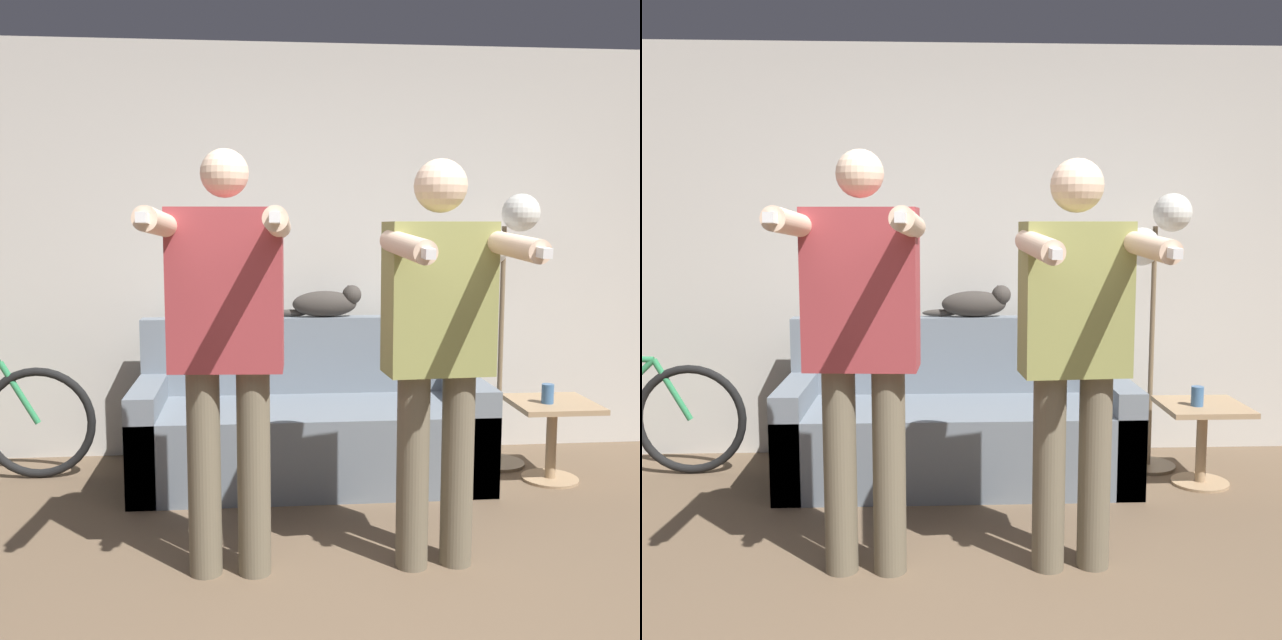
# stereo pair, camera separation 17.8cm
# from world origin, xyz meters

# --- Properties ---
(wall_back) EXTENTS (10.00, 0.05, 2.60)m
(wall_back) POSITION_xyz_m (0.00, 2.71, 1.30)
(wall_back) COLOR beige
(wall_back) RESTS_ON ground_plane
(couch) EXTENTS (2.00, 0.82, 0.92)m
(couch) POSITION_xyz_m (-0.07, 2.15, 0.30)
(couch) COLOR slate
(couch) RESTS_ON ground_plane
(person_left) EXTENTS (0.56, 0.70, 1.78)m
(person_left) POSITION_xyz_m (-0.51, 0.94, 1.04)
(person_left) COLOR #6B604C
(person_left) RESTS_ON ground_plane
(person_right) EXTENTS (0.54, 0.70, 1.75)m
(person_right) POSITION_xyz_m (0.38, 0.94, 1.02)
(person_right) COLOR #6B604C
(person_right) RESTS_ON ground_plane
(cat) EXTENTS (0.55, 0.14, 0.20)m
(cat) POSITION_xyz_m (0.06, 2.45, 1.00)
(cat) COLOR #3D3833
(cat) RESTS_ON couch
(floor_lamp) EXTENTS (0.41, 0.33, 1.66)m
(floor_lamp) POSITION_xyz_m (1.11, 2.28, 1.30)
(floor_lamp) COLOR #756047
(floor_lamp) RESTS_ON ground_plane
(side_table) EXTENTS (0.46, 0.46, 0.47)m
(side_table) POSITION_xyz_m (1.32, 1.98, 0.34)
(side_table) COLOR #A38460
(side_table) RESTS_ON ground_plane
(cup) EXTENTS (0.07, 0.07, 0.11)m
(cup) POSITION_xyz_m (1.27, 1.94, 0.52)
(cup) COLOR #3D6693
(cup) RESTS_ON side_table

